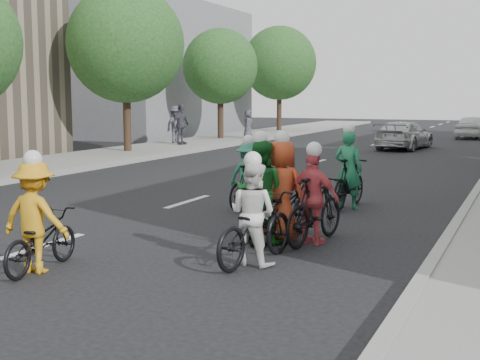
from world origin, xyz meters
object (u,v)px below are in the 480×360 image
Objects in this scene: cyclist_2 at (249,180)px; cyclist_5 at (314,205)px; cyclist_0 at (261,200)px; cyclist_1 at (283,202)px; spectator_0 at (176,124)px; cyclist_6 at (38,227)px; follow_car_lead at (404,135)px; cyclist_3 at (254,223)px; cyclist_4 at (349,178)px; follow_car_trail at (474,127)px; spectator_2 at (248,124)px; spectator_1 at (181,124)px.

cyclist_5 is (2.32, -2.70, 0.02)m from cyclist_2.
cyclist_1 is at bearing -137.28° from cyclist_0.
cyclist_6 is at bearing -139.60° from spectator_0.
cyclist_5 reaches higher than cyclist_2.
cyclist_2 is 0.87× the size of cyclist_5.
cyclist_3 is at bearing 101.52° from follow_car_lead.
spectator_0 reaches higher than cyclist_5.
cyclist_4 is 26.04m from follow_car_trail.
cyclist_4 reaches higher than spectator_2.
follow_car_trail is (3.09, 33.00, 0.03)m from cyclist_6.
follow_car_lead is at bearing -59.92° from spectator_0.
cyclist_1 is 29.71m from follow_car_trail.
cyclist_0 is at bearing 125.94° from cyclist_2.
spectator_1 is at bearing 26.29° from follow_car_lead.
cyclist_6 is 27.15m from spectator_2.
cyclist_1 is 1.68m from cyclist_3.
spectator_0 is at bearing -44.22° from cyclist_5.
spectator_2 is at bearing -0.43° from spectator_1.
spectator_2 is at bearing -55.88° from cyclist_4.
cyclist_6 is 0.44× the size of follow_car_trail.
cyclist_1 is at bearing -170.91° from spectator_2.
cyclist_2 is 0.98× the size of cyclist_6.
cyclist_1 is 20.45m from follow_car_lead.
cyclist_1 reaches higher than follow_car_lead.
spectator_0 is (-11.73, 18.06, 0.33)m from cyclist_0.
cyclist_4 reaches higher than cyclist_5.
cyclist_5 is 1.03× the size of spectator_1.
follow_car_lead is 2.88× the size of spectator_2.
follow_car_lead is (-1.76, 22.05, 0.03)m from cyclist_3.
cyclist_1 is 1.07× the size of spectator_1.
cyclist_4 is at bearing 95.63° from follow_car_trail.
spectator_0 reaches higher than spectator_2.
cyclist_0 reaches higher than cyclist_4.
spectator_2 is at bearing 39.25° from follow_car_trail.
cyclist_1 reaches higher than cyclist_3.
cyclist_5 is at bearing -128.82° from spectator_0.
cyclist_4 is (0.47, 3.98, -0.06)m from cyclist_0.
spectator_1 reaches higher than cyclist_0.
cyclist_2 is at bearing -68.76° from cyclist_0.
cyclist_4 is 16.81m from follow_car_lead.
cyclist_0 is 25.09m from spectator_2.
cyclist_5 is at bearing 101.08° from cyclist_4.
cyclist_5 is at bearing -169.76° from spectator_2.
cyclist_5 is at bearing 103.00° from follow_car_lead.
cyclist_1 is at bearing 95.39° from follow_car_trail.
spectator_0 is at bearing -62.10° from cyclist_0.
cyclist_4 reaches higher than follow_car_trail.
spectator_0 is (-12.67, -11.94, 0.38)m from follow_car_trail.
cyclist_4 is 1.09× the size of cyclist_6.
cyclist_4 is 0.48× the size of follow_car_trail.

